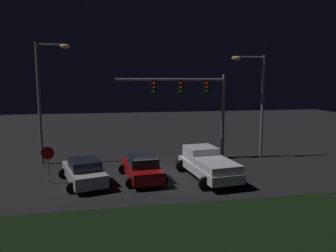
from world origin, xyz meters
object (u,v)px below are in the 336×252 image
object	(u,v)px
car_sedan_far	(142,168)
street_lamp_right	(256,94)
street_lamp_left	(45,90)
pickup_truck	(207,163)
stop_sign	(48,158)
car_sedan	(84,172)
traffic_signal_gantry	(193,96)

from	to	relation	value
car_sedan_far	street_lamp_right	xyz separation A→B (m)	(9.29, 4.21, 4.29)
street_lamp_left	car_sedan_far	bearing A→B (deg)	-39.09
pickup_truck	stop_sign	world-z (taller)	stop_sign
car_sedan	stop_sign	distance (m)	2.25
pickup_truck	stop_sign	size ratio (longest dim) A/B	2.51
car_sedan	car_sedan_far	distance (m)	3.42
street_lamp_right	stop_sign	xyz separation A→B (m)	(-14.76, -3.97, -3.46)
traffic_signal_gantry	stop_sign	size ratio (longest dim) A/B	3.73
pickup_truck	street_lamp_right	world-z (taller)	street_lamp_right
street_lamp_left	stop_sign	distance (m)	6.28
stop_sign	traffic_signal_gantry	bearing A→B (deg)	23.68
pickup_truck	car_sedan	bearing A→B (deg)	81.36
car_sedan	street_lamp_left	size ratio (longest dim) A/B	0.54
traffic_signal_gantry	street_lamp_left	distance (m)	10.71
car_sedan_far	pickup_truck	bearing A→B (deg)	-101.45
pickup_truck	car_sedan_far	xyz separation A→B (m)	(-4.01, 0.39, -0.26)
street_lamp_left	stop_sign	bearing A→B (deg)	-80.02
pickup_truck	traffic_signal_gantry	distance (m)	6.30
pickup_truck	car_sedan	world-z (taller)	pickup_truck
pickup_truck	car_sedan	xyz separation A→B (m)	(-7.43, 0.24, -0.26)
pickup_truck	car_sedan	size ratio (longest dim) A/B	1.19
pickup_truck	stop_sign	xyz separation A→B (m)	(-9.48, 0.63, 0.56)
car_sedan	street_lamp_left	world-z (taller)	street_lamp_left
street_lamp_left	street_lamp_right	size ratio (longest dim) A/B	1.09
traffic_signal_gantry	stop_sign	bearing A→B (deg)	-156.32
car_sedan	traffic_signal_gantry	distance (m)	9.98
car_sedan	stop_sign	size ratio (longest dim) A/B	2.12
traffic_signal_gantry	street_lamp_left	bearing A→B (deg)	176.77
car_sedan_far	traffic_signal_gantry	world-z (taller)	traffic_signal_gantry
street_lamp_left	stop_sign	xyz separation A→B (m)	(0.86, -4.91, -3.83)
pickup_truck	street_lamp_left	xyz separation A→B (m)	(-10.34, 5.54, 4.39)
pickup_truck	street_lamp_right	distance (m)	8.08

